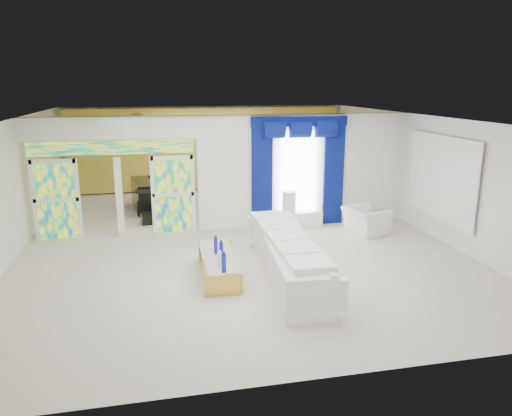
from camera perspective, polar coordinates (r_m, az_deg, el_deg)
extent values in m
plane|color=#B7AF9E|center=(12.00, -2.60, -3.75)|extent=(12.00, 12.00, 0.00)
cube|color=white|center=(13.07, 5.97, 4.51)|extent=(5.70, 0.18, 3.00)
cube|color=white|center=(12.33, -16.89, 9.10)|extent=(4.30, 0.18, 0.55)
cube|color=#994C3F|center=(12.79, -22.69, 0.93)|extent=(0.95, 0.04, 2.00)
cube|color=#994C3F|center=(12.56, -9.83, 1.62)|extent=(0.95, 0.04, 2.00)
cube|color=#994C3F|center=(12.38, -16.73, 6.92)|extent=(4.00, 0.05, 0.35)
cube|color=white|center=(12.91, 5.04, 4.18)|extent=(1.00, 0.02, 2.30)
cube|color=#031342|center=(12.64, 0.72, 3.78)|extent=(0.55, 0.10, 2.80)
cube|color=#031342|center=(13.22, 9.23, 4.07)|extent=(0.55, 0.10, 2.80)
cube|color=#031342|center=(12.71, 5.21, 10.24)|extent=(2.60, 0.12, 0.25)
cube|color=white|center=(12.47, 21.17, 3.34)|extent=(0.04, 2.70, 1.90)
cube|color=gold|center=(17.39, -5.87, 7.02)|extent=(9.70, 0.12, 2.90)
cube|color=white|center=(9.65, 3.81, -6.00)|extent=(1.18, 4.11, 0.77)
cube|color=gold|center=(9.73, -4.43, -6.89)|extent=(0.80, 2.01, 0.44)
cube|color=white|center=(13.07, 5.20, -1.31)|extent=(1.25, 0.52, 0.41)
cylinder|color=silver|center=(12.86, 3.97, 0.72)|extent=(0.36, 0.36, 0.58)
imported|color=white|center=(12.70, 12.94, -1.48)|extent=(1.14, 1.23, 0.67)
cube|color=black|center=(15.12, -11.69, 1.61)|extent=(1.62, 1.98, 0.90)
cube|color=black|center=(13.64, -11.55, -1.07)|extent=(0.99, 0.50, 0.31)
cube|color=tan|center=(15.12, -22.76, 0.66)|extent=(0.68, 0.63, 0.85)
sphere|color=gold|center=(14.69, -13.98, 9.79)|extent=(0.60, 0.60, 0.60)
cylinder|color=navy|center=(9.68, -4.16, -4.83)|extent=(0.08, 0.08, 0.25)
cylinder|color=#151D94|center=(9.17, -3.87, -6.11)|extent=(0.09, 0.09, 0.20)
cylinder|color=#1C1593|center=(10.16, -4.83, -4.07)|extent=(0.08, 0.08, 0.19)
cylinder|color=silver|center=(9.89, -4.26, -4.74)|extent=(0.11, 0.11, 0.14)
cylinder|color=white|center=(9.36, -4.35, -5.84)|extent=(0.10, 0.10, 0.15)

